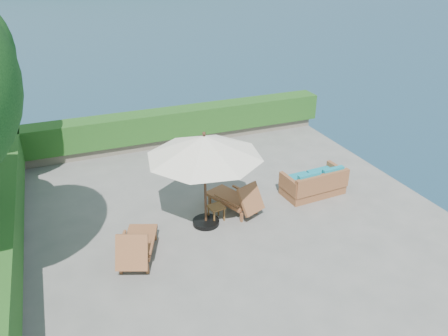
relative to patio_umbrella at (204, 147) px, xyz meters
name	(u,v)px	position (x,y,z in m)	size (l,w,h in m)	color
ground	(225,217)	(0.61, 0.15, -2.28)	(12.00, 12.00, 0.00)	gray
foundation	(225,261)	(0.61, 0.15, -3.83)	(12.00, 12.00, 3.00)	#50493F
ocean	(225,298)	(0.61, 0.15, -5.28)	(600.00, 600.00, 0.00)	#173448
planter_wall_far	(170,139)	(0.61, 5.75, -2.10)	(12.00, 0.60, 0.36)	slate
planter_wall_left	(5,258)	(-4.99, 0.15, -2.10)	(0.60, 12.00, 0.36)	slate
hedge_far	(169,123)	(0.61, 5.75, -1.43)	(12.40, 0.90, 1.00)	#134316
patio_umbrella	(204,147)	(0.00, 0.00, 0.00)	(3.62, 3.62, 2.70)	black
lounge_left	(137,245)	(-2.04, -0.85, -1.85)	(1.32, 1.90, 1.02)	brown
lounge_right	(237,198)	(1.04, 0.30, -1.86)	(1.31, 1.86, 1.00)	brown
side_table	(216,209)	(0.34, 0.09, -1.93)	(0.46, 0.46, 0.43)	brown
wicker_loveseat	(314,184)	(3.60, 0.30, -1.92)	(1.95, 1.09, 0.92)	brown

